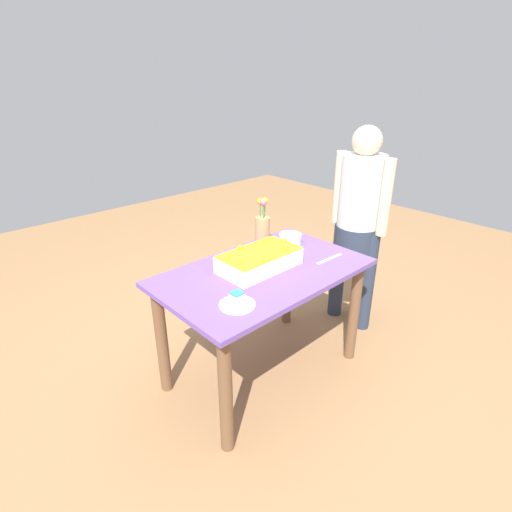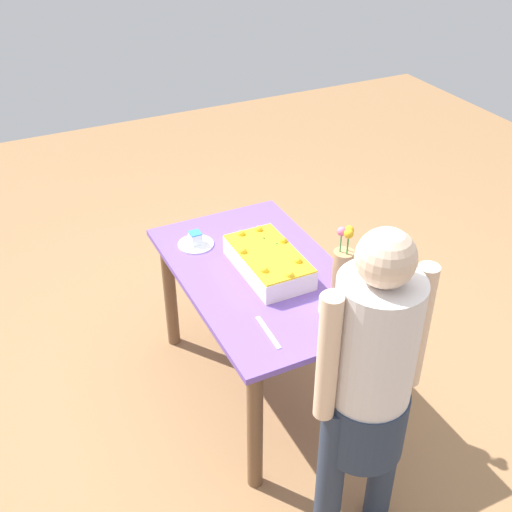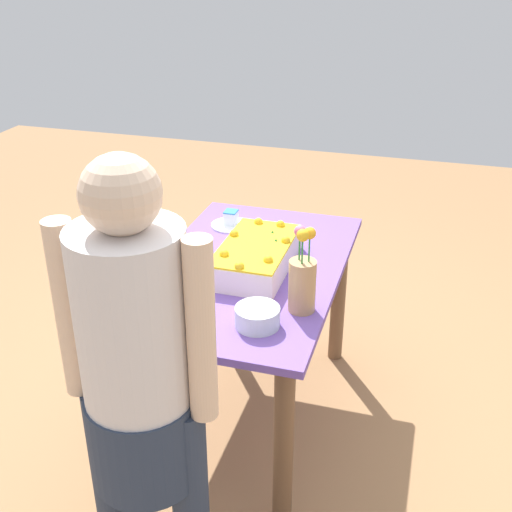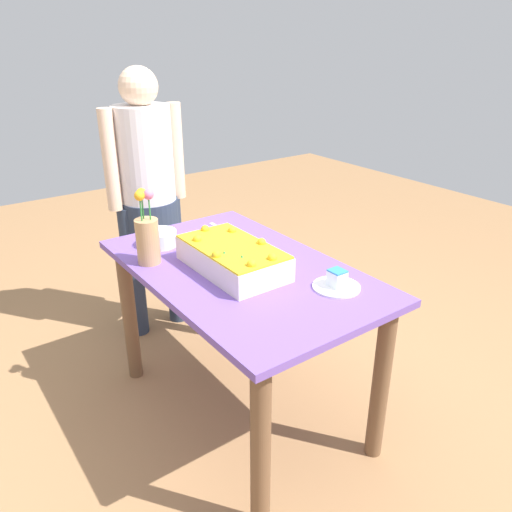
{
  "view_description": "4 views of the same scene",
  "coord_description": "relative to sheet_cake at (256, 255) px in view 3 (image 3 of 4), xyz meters",
  "views": [
    {
      "loc": [
        -1.46,
        -1.49,
        1.79
      ],
      "look_at": [
        -0.03,
        0.04,
        0.83
      ],
      "focal_mm": 28.0,
      "sensor_mm": 36.0,
      "label": 1
    },
    {
      "loc": [
        2.24,
        -1.12,
        2.51
      ],
      "look_at": [
        0.03,
        -0.04,
        0.87
      ],
      "focal_mm": 45.0,
      "sensor_mm": 36.0,
      "label": 2
    },
    {
      "loc": [
        2.18,
        0.69,
        1.93
      ],
      "look_at": [
        -0.03,
        0.03,
        0.78
      ],
      "focal_mm": 45.0,
      "sensor_mm": 36.0,
      "label": 3
    },
    {
      "loc": [
        -1.55,
        1.05,
        1.63
      ],
      "look_at": [
        -0.05,
        -0.04,
        0.8
      ],
      "focal_mm": 35.0,
      "sensor_mm": 36.0,
      "label": 4
    }
  ],
  "objects": [
    {
      "name": "ground_plane",
      "position": [
        0.0,
        -0.04,
        -0.8
      ],
      "size": [
        8.0,
        8.0,
        0.0
      ],
      "primitive_type": "plane",
      "color": "#9B7048"
    },
    {
      "name": "fruit_bowl",
      "position": [
        0.41,
        0.13,
        -0.02
      ],
      "size": [
        0.15,
        0.15,
        0.07
      ],
      "primitive_type": "cylinder",
      "color": "silver",
      "rests_on": "dining_table"
    },
    {
      "name": "person_standing",
      "position": [
        0.92,
        -0.06,
        0.05
      ],
      "size": [
        0.31,
        0.45,
        1.49
      ],
      "rotation": [
        0.0,
        0.0,
        3.14
      ],
      "color": "#293449",
      "rests_on": "ground_plane"
    },
    {
      "name": "cake_knife",
      "position": [
        0.41,
        -0.21,
        -0.05
      ],
      "size": [
        0.22,
        0.03,
        0.0
      ],
      "primitive_type": "cube",
      "rotation": [
        0.0,
        0.0,
        6.24
      ],
      "color": "silver",
      "rests_on": "dining_table"
    },
    {
      "name": "dining_table",
      "position": [
        0.0,
        -0.04,
        -0.19
      ],
      "size": [
        1.24,
        0.75,
        0.75
      ],
      "color": "#6D4DA6",
      "rests_on": "ground_plane"
    },
    {
      "name": "flower_vase",
      "position": [
        0.27,
        0.25,
        0.07
      ],
      "size": [
        0.1,
        0.1,
        0.32
      ],
      "color": "tan",
      "rests_on": "dining_table"
    },
    {
      "name": "sheet_cake",
      "position": [
        0.0,
        0.0,
        0.0
      ],
      "size": [
        0.48,
        0.26,
        0.13
      ],
      "color": "silver",
      "rests_on": "dining_table"
    },
    {
      "name": "serving_plate_with_slice",
      "position": [
        -0.36,
        -0.23,
        -0.03
      ],
      "size": [
        0.18,
        0.18,
        0.07
      ],
      "color": "white",
      "rests_on": "dining_table"
    }
  ]
}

